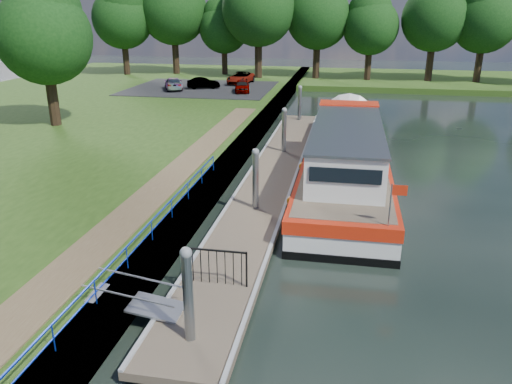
% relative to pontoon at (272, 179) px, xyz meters
% --- Properties ---
extents(ground, '(160.00, 160.00, 0.00)m').
position_rel_pontoon_xyz_m(ground, '(0.00, -13.00, -0.18)').
color(ground, black).
rests_on(ground, ground).
extents(bank_edge, '(1.10, 90.00, 0.78)m').
position_rel_pontoon_xyz_m(bank_edge, '(-2.55, 2.00, 0.20)').
color(bank_edge, '#473D2D').
rests_on(bank_edge, ground).
extents(far_bank, '(60.00, 18.00, 0.60)m').
position_rel_pontoon_xyz_m(far_bank, '(12.00, 39.00, 0.12)').
color(far_bank, '#264513').
rests_on(far_bank, ground).
extents(footpath, '(1.60, 40.00, 0.05)m').
position_rel_pontoon_xyz_m(footpath, '(-4.40, -5.00, 0.62)').
color(footpath, brown).
rests_on(footpath, riverbank).
extents(carpark, '(14.00, 12.00, 0.06)m').
position_rel_pontoon_xyz_m(carpark, '(-11.00, 25.00, 0.62)').
color(carpark, black).
rests_on(carpark, riverbank).
extents(blue_fence, '(0.04, 18.04, 0.72)m').
position_rel_pontoon_xyz_m(blue_fence, '(-2.75, -10.00, 1.13)').
color(blue_fence, '#0C2DBF').
rests_on(blue_fence, riverbank).
extents(pontoon, '(2.50, 30.00, 0.56)m').
position_rel_pontoon_xyz_m(pontoon, '(0.00, 0.00, 0.00)').
color(pontoon, brown).
rests_on(pontoon, ground).
extents(mooring_piles, '(0.30, 27.30, 3.55)m').
position_rel_pontoon_xyz_m(mooring_piles, '(0.00, 0.00, 1.10)').
color(mooring_piles, gray).
rests_on(mooring_piles, ground).
extents(gangway, '(2.58, 1.00, 0.92)m').
position_rel_pontoon_xyz_m(gangway, '(-1.85, -12.50, 0.44)').
color(gangway, '#A5A8AD').
rests_on(gangway, ground).
extents(gate_panel, '(1.85, 0.05, 1.15)m').
position_rel_pontoon_xyz_m(gate_panel, '(-0.00, -10.80, 0.97)').
color(gate_panel, black).
rests_on(gate_panel, ground).
extents(barge, '(4.36, 21.15, 4.78)m').
position_rel_pontoon_xyz_m(barge, '(3.60, 2.29, 0.90)').
color(barge, black).
rests_on(barge, ground).
extents(horizon_trees, '(54.38, 10.03, 12.87)m').
position_rel_pontoon_xyz_m(horizon_trees, '(-1.61, 35.68, 7.76)').
color(horizon_trees, '#332316').
rests_on(horizon_trees, ground).
extents(bank_tree_a, '(6.12, 6.12, 9.72)m').
position_rel_pontoon_xyz_m(bank_tree_a, '(-15.99, 7.08, 6.84)').
color(bank_tree_a, '#332316').
rests_on(bank_tree_a, riverbank).
extents(car_a, '(1.99, 3.54, 1.14)m').
position_rel_pontoon_xyz_m(car_a, '(-6.41, 23.06, 1.22)').
color(car_a, '#999999').
rests_on(car_a, carpark).
extents(car_b, '(3.40, 2.18, 1.06)m').
position_rel_pontoon_xyz_m(car_b, '(-10.66, 24.62, 1.18)').
color(car_b, '#999999').
rests_on(car_b, carpark).
extents(car_c, '(3.03, 4.29, 1.15)m').
position_rel_pontoon_xyz_m(car_c, '(-13.33, 23.38, 1.23)').
color(car_c, '#999999').
rests_on(car_c, carpark).
extents(car_d, '(2.46, 4.58, 1.22)m').
position_rel_pontoon_xyz_m(car_d, '(-7.74, 28.58, 1.26)').
color(car_d, '#999999').
rests_on(car_d, carpark).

